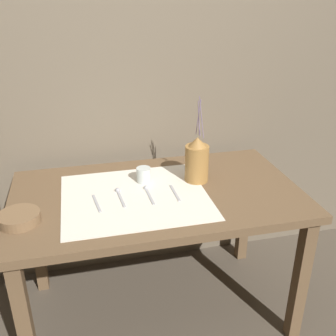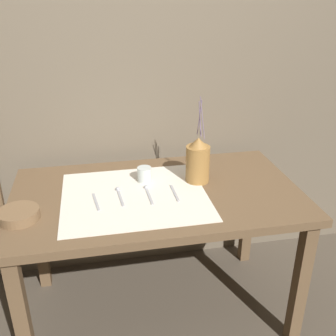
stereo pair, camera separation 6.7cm
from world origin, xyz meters
TOP-DOWN VIEW (x-y plane):
  - ground_plane at (0.00, 0.00)m, footprint 12.00×12.00m
  - stone_wall_back at (0.00, 0.50)m, footprint 7.00×0.06m
  - wooden_table at (0.00, 0.00)m, footprint 1.38×0.79m
  - linen_cloth at (-0.11, -0.02)m, footprint 0.67×0.59m
  - pitcher_with_flowers at (0.22, 0.07)m, footprint 0.12×0.12m
  - wooden_bowl at (-0.61, -0.13)m, footprint 0.17×0.17m
  - glass_tumbler_near at (-0.04, 0.12)m, footprint 0.07×0.07m
  - fork_inner at (-0.29, -0.05)m, footprint 0.03×0.16m
  - spoon_inner at (-0.18, 0.02)m, footprint 0.03×0.17m
  - spoon_outer at (-0.04, 0.01)m, footprint 0.02×0.17m
  - knife_center at (0.08, -0.04)m, footprint 0.02×0.16m

SIDE VIEW (x-z plane):
  - ground_plane at x=0.00m, z-range 0.00..0.00m
  - wooden_table at x=0.00m, z-range 0.28..1.03m
  - linen_cloth at x=-0.11m, z-range 0.74..0.75m
  - fork_inner at x=-0.29m, z-range 0.75..0.75m
  - knife_center at x=0.08m, z-range 0.75..0.75m
  - spoon_inner at x=-0.18m, z-range 0.74..0.76m
  - spoon_outer at x=-0.04m, z-range 0.74..0.76m
  - wooden_bowl at x=-0.61m, z-range 0.74..0.79m
  - glass_tumbler_near at x=-0.04m, z-range 0.75..0.82m
  - pitcher_with_flowers at x=0.22m, z-range 0.63..1.07m
  - stone_wall_back at x=0.00m, z-range 0.00..2.40m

